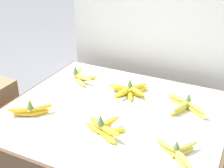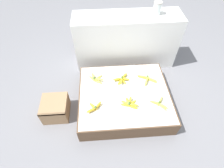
{
  "view_description": "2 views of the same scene",
  "coord_description": "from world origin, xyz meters",
  "px_view_note": "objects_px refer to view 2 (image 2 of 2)",
  "views": [
    {
      "loc": [
        0.58,
        -1.23,
        1.08
      ],
      "look_at": [
        -0.03,
        0.02,
        0.38
      ],
      "focal_mm": 50.0,
      "sensor_mm": 36.0,
      "label": 1
    },
    {
      "loc": [
        -0.25,
        -1.31,
        1.95
      ],
      "look_at": [
        -0.14,
        0.14,
        0.25
      ],
      "focal_mm": 28.0,
      "sensor_mm": 36.0,
      "label": 2
    }
  ],
  "objects_px": {
    "wooden_crate": "(55,108)",
    "banana_bunch_front_left": "(94,107)",
    "banana_bunch_middle_midleft": "(122,79)",
    "banana_bunch_middle_midright": "(147,79)",
    "banana_bunch_front_midright": "(159,103)",
    "banana_bunch_front_midleft": "(130,103)",
    "glass_jar": "(157,8)",
    "foam_tray_white": "(115,17)",
    "banana_bunch_middle_left": "(96,79)"
  },
  "relations": [
    {
      "from": "banana_bunch_middle_midleft",
      "to": "banana_bunch_middle_midright",
      "type": "height_order",
      "value": "banana_bunch_middle_midleft"
    },
    {
      "from": "banana_bunch_front_midleft",
      "to": "banana_bunch_middle_left",
      "type": "distance_m",
      "value": 0.57
    },
    {
      "from": "banana_bunch_middle_midleft",
      "to": "glass_jar",
      "type": "height_order",
      "value": "glass_jar"
    },
    {
      "from": "wooden_crate",
      "to": "banana_bunch_front_midright",
      "type": "distance_m",
      "value": 1.25
    },
    {
      "from": "banana_bunch_middle_midright",
      "to": "banana_bunch_front_left",
      "type": "bearing_deg",
      "value": -150.65
    },
    {
      "from": "banana_bunch_middle_left",
      "to": "glass_jar",
      "type": "height_order",
      "value": "glass_jar"
    },
    {
      "from": "banana_bunch_middle_midright",
      "to": "glass_jar",
      "type": "xyz_separation_m",
      "value": [
        0.18,
        0.67,
        0.61
      ]
    },
    {
      "from": "banana_bunch_middle_midright",
      "to": "banana_bunch_middle_midleft",
      "type": "bearing_deg",
      "value": 175.96
    },
    {
      "from": "foam_tray_white",
      "to": "banana_bunch_front_midleft",
      "type": "bearing_deg",
      "value": -84.29
    },
    {
      "from": "glass_jar",
      "to": "foam_tray_white",
      "type": "distance_m",
      "value": 0.56
    },
    {
      "from": "banana_bunch_middle_midleft",
      "to": "foam_tray_white",
      "type": "distance_m",
      "value": 0.8
    },
    {
      "from": "banana_bunch_front_left",
      "to": "banana_bunch_middle_midright",
      "type": "xyz_separation_m",
      "value": [
        0.69,
        0.39,
        -0.0
      ]
    },
    {
      "from": "banana_bunch_front_midleft",
      "to": "banana_bunch_front_midright",
      "type": "height_order",
      "value": "banana_bunch_front_midleft"
    },
    {
      "from": "wooden_crate",
      "to": "banana_bunch_front_left",
      "type": "relative_size",
      "value": 1.67
    },
    {
      "from": "banana_bunch_front_midright",
      "to": "banana_bunch_front_midleft",
      "type": "bearing_deg",
      "value": 176.85
    },
    {
      "from": "wooden_crate",
      "to": "banana_bunch_middle_midright",
      "type": "xyz_separation_m",
      "value": [
        1.18,
        0.27,
        0.14
      ]
    },
    {
      "from": "wooden_crate",
      "to": "banana_bunch_front_midleft",
      "type": "relative_size",
      "value": 1.51
    },
    {
      "from": "wooden_crate",
      "to": "glass_jar",
      "type": "height_order",
      "value": "glass_jar"
    },
    {
      "from": "banana_bunch_front_left",
      "to": "banana_bunch_front_midright",
      "type": "bearing_deg",
      "value": 0.31
    },
    {
      "from": "wooden_crate",
      "to": "banana_bunch_front_midright",
      "type": "relative_size",
      "value": 1.57
    },
    {
      "from": "banana_bunch_middle_midleft",
      "to": "glass_jar",
      "type": "relative_size",
      "value": 1.38
    },
    {
      "from": "banana_bunch_front_midright",
      "to": "banana_bunch_middle_midright",
      "type": "relative_size",
      "value": 0.79
    },
    {
      "from": "banana_bunch_middle_midleft",
      "to": "banana_bunch_middle_midright",
      "type": "relative_size",
      "value": 0.88
    },
    {
      "from": "banana_bunch_middle_left",
      "to": "banana_bunch_middle_midright",
      "type": "bearing_deg",
      "value": -4.71
    },
    {
      "from": "banana_bunch_middle_left",
      "to": "wooden_crate",
      "type": "bearing_deg",
      "value": -147.21
    },
    {
      "from": "banana_bunch_front_left",
      "to": "foam_tray_white",
      "type": "distance_m",
      "value": 1.18
    },
    {
      "from": "wooden_crate",
      "to": "banana_bunch_front_left",
      "type": "distance_m",
      "value": 0.52
    },
    {
      "from": "banana_bunch_middle_midright",
      "to": "glass_jar",
      "type": "relative_size",
      "value": 1.58
    },
    {
      "from": "wooden_crate",
      "to": "banana_bunch_middle_midright",
      "type": "bearing_deg",
      "value": 13.02
    },
    {
      "from": "foam_tray_white",
      "to": "banana_bunch_front_left",
      "type": "bearing_deg",
      "value": -107.36
    },
    {
      "from": "wooden_crate",
      "to": "banana_bunch_front_left",
      "type": "xyz_separation_m",
      "value": [
        0.49,
        -0.12,
        0.14
      ]
    },
    {
      "from": "banana_bunch_middle_left",
      "to": "banana_bunch_middle_midleft",
      "type": "relative_size",
      "value": 0.91
    },
    {
      "from": "banana_bunch_middle_left",
      "to": "glass_jar",
      "type": "distance_m",
      "value": 1.21
    },
    {
      "from": "banana_bunch_middle_midleft",
      "to": "foam_tray_white",
      "type": "height_order",
      "value": "foam_tray_white"
    },
    {
      "from": "banana_bunch_middle_midleft",
      "to": "foam_tray_white",
      "type": "relative_size",
      "value": 0.95
    },
    {
      "from": "banana_bunch_front_left",
      "to": "banana_bunch_front_midleft",
      "type": "xyz_separation_m",
      "value": [
        0.41,
        0.02,
        0.0
      ]
    },
    {
      "from": "glass_jar",
      "to": "wooden_crate",
      "type": "bearing_deg",
      "value": -145.2
    },
    {
      "from": "banana_bunch_front_midleft",
      "to": "banana_bunch_middle_midleft",
      "type": "relative_size",
      "value": 0.94
    },
    {
      "from": "glass_jar",
      "to": "banana_bunch_middle_midright",
      "type": "bearing_deg",
      "value": -104.81
    },
    {
      "from": "banana_bunch_front_midright",
      "to": "glass_jar",
      "type": "height_order",
      "value": "glass_jar"
    },
    {
      "from": "wooden_crate",
      "to": "foam_tray_white",
      "type": "relative_size",
      "value": 1.34
    },
    {
      "from": "banana_bunch_front_left",
      "to": "banana_bunch_middle_left",
      "type": "distance_m",
      "value": 0.44
    },
    {
      "from": "banana_bunch_front_left",
      "to": "banana_bunch_middle_midright",
      "type": "bearing_deg",
      "value": 29.35
    },
    {
      "from": "banana_bunch_front_midleft",
      "to": "glass_jar",
      "type": "xyz_separation_m",
      "value": [
        0.46,
        1.03,
        0.61
      ]
    },
    {
      "from": "glass_jar",
      "to": "banana_bunch_front_midright",
      "type": "bearing_deg",
      "value": -95.98
    },
    {
      "from": "banana_bunch_front_midright",
      "to": "foam_tray_white",
      "type": "bearing_deg",
      "value": 114.03
    },
    {
      "from": "banana_bunch_front_midright",
      "to": "banana_bunch_middle_midleft",
      "type": "distance_m",
      "value": 0.56
    },
    {
      "from": "foam_tray_white",
      "to": "banana_bunch_middle_left",
      "type": "bearing_deg",
      "value": -117.68
    },
    {
      "from": "banana_bunch_front_midleft",
      "to": "glass_jar",
      "type": "height_order",
      "value": "glass_jar"
    },
    {
      "from": "banana_bunch_middle_midright",
      "to": "glass_jar",
      "type": "height_order",
      "value": "glass_jar"
    }
  ]
}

